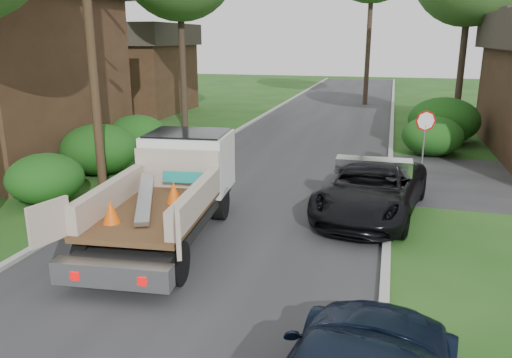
{
  "coord_description": "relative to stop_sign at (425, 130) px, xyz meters",
  "views": [
    {
      "loc": [
        3.96,
        -9.62,
        4.92
      ],
      "look_at": [
        0.52,
        3.13,
        1.2
      ],
      "focal_mm": 35.0,
      "sensor_mm": 36.0,
      "label": 1
    }
  ],
  "objects": [
    {
      "name": "flatbed_truck",
      "position": [
        -6.56,
        -7.01,
        -0.47
      ],
      "size": [
        3.25,
        6.58,
        2.41
      ],
      "rotation": [
        0.0,
        0.0,
        0.1
      ],
      "color": "black",
      "rests_on": "ground"
    },
    {
      "name": "hedge_left_c",
      "position": [
        -12.0,
        1.0,
        -0.93
      ],
      "size": [
        2.6,
        2.6,
        1.7
      ],
      "primitive_type": "ellipsoid",
      "color": "#0F4311",
      "rests_on": "ground"
    },
    {
      "name": "road",
      "position": [
        -5.2,
        1.0,
        -1.77
      ],
      "size": [
        8.0,
        90.0,
        0.02
      ],
      "primitive_type": "cube",
      "color": "#28282B",
      "rests_on": "ground"
    },
    {
      "name": "utility_pole",
      "position": [
        -10.68,
        -4.02,
        3.4
      ],
      "size": [
        2.42,
        1.25,
        10.0
      ],
      "color": "#382619",
      "rests_on": "ground"
    },
    {
      "name": "hedge_left_a",
      "position": [
        -11.4,
        -6.0,
        -1.01
      ],
      "size": [
        2.34,
        2.34,
        1.53
      ],
      "primitive_type": "ellipsoid",
      "color": "#0F4311",
      "rests_on": "ground"
    },
    {
      "name": "stop_sign",
      "position": [
        0.0,
        0.0,
        0.0
      ],
      "size": [
        0.71,
        0.32,
        2.48
      ],
      "color": "slate",
      "rests_on": "ground"
    },
    {
      "name": "hedge_right_a",
      "position": [
        0.6,
        4.0,
        -0.93
      ],
      "size": [
        2.6,
        2.6,
        1.7
      ],
      "primitive_type": "ellipsoid",
      "color": "#0F4311",
      "rests_on": "ground"
    },
    {
      "name": "curb_left",
      "position": [
        -9.3,
        1.0,
        -1.72
      ],
      "size": [
        0.2,
        90.0,
        0.12
      ],
      "primitive_type": "cube",
      "color": "#9E9E99",
      "rests_on": "ground"
    },
    {
      "name": "black_pickup",
      "position": [
        -1.6,
        -4.5,
        -1.01
      ],
      "size": [
        3.41,
        5.85,
        1.53
      ],
      "primitive_type": "imported",
      "rotation": [
        0.0,
        0.0,
        -0.16
      ],
      "color": "black",
      "rests_on": "ground"
    },
    {
      "name": "ground",
      "position": [
        -5.2,
        -9.0,
        -1.78
      ],
      "size": [
        120.0,
        120.0,
        0.0
      ],
      "primitive_type": "plane",
      "color": "#184614",
      "rests_on": "ground"
    },
    {
      "name": "hedge_left_b",
      "position": [
        -11.7,
        -2.5,
        -0.84
      ],
      "size": [
        2.86,
        2.86,
        1.87
      ],
      "primitive_type": "ellipsoid",
      "color": "#0F4311",
      "rests_on": "ground"
    },
    {
      "name": "hedge_right_b",
      "position": [
        1.3,
        7.0,
        -0.67
      ],
      "size": [
        3.38,
        3.38,
        2.21
      ],
      "primitive_type": "ellipsoid",
      "color": "#0F4311",
      "rests_on": "ground"
    },
    {
      "name": "curb_right",
      "position": [
        -1.1,
        1.0,
        -1.72
      ],
      "size": [
        0.2,
        90.0,
        0.12
      ],
      "primitive_type": "cube",
      "color": "#9E9E99",
      "rests_on": "ground"
    },
    {
      "name": "house_left_far",
      "position": [
        -18.7,
        13.0,
        1.27
      ],
      "size": [
        7.56,
        7.56,
        6.0
      ],
      "color": "#3A2417",
      "rests_on": "ground"
    }
  ]
}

